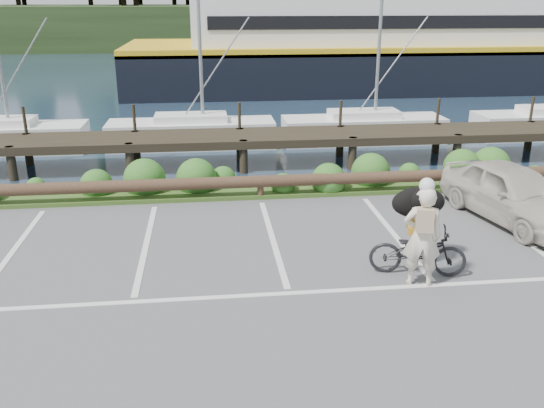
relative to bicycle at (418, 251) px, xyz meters
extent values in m
plane|color=#4E4E50|center=(-2.40, -0.07, -0.45)|extent=(72.00, 72.00, 0.00)
plane|color=#18283A|center=(-2.40, 47.93, -1.65)|extent=(160.00, 160.00, 0.00)
cube|color=#3D5B21|center=(-2.40, 5.23, -0.40)|extent=(34.00, 1.60, 0.10)
imported|color=black|center=(0.00, 0.00, 0.00)|extent=(1.81, 1.02, 0.90)
imported|color=#F0E2CB|center=(-0.10, -0.39, 0.45)|extent=(0.74, 0.58, 1.80)
ellipsoid|color=black|center=(0.14, 0.53, 0.74)|extent=(0.73, 1.10, 0.58)
imported|color=#BAB2A4|center=(3.05, 2.41, 0.19)|extent=(2.28, 4.01, 1.29)
camera|label=1|loc=(-3.69, -9.08, 4.26)|focal=38.00mm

